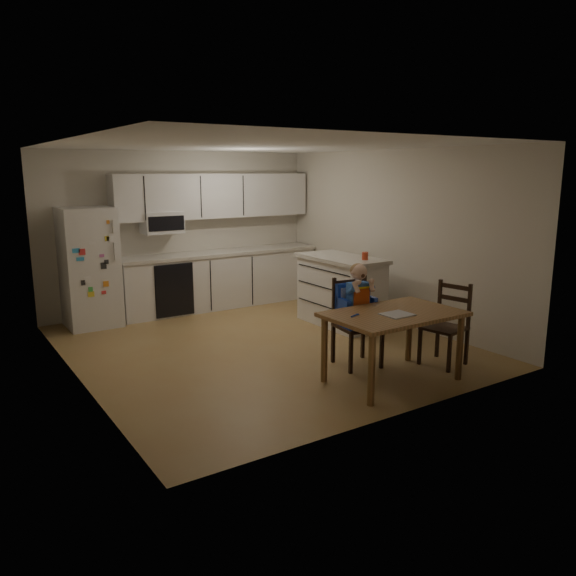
% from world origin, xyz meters
% --- Properties ---
extents(room, '(4.52, 5.01, 2.51)m').
position_xyz_m(room, '(0.00, 0.48, 1.25)').
color(room, olive).
rests_on(room, ground).
extents(refrigerator, '(0.72, 0.70, 1.70)m').
position_xyz_m(refrigerator, '(-1.55, 2.15, 0.85)').
color(refrigerator, silver).
rests_on(refrigerator, ground).
extents(kitchen_run, '(3.37, 0.62, 2.15)m').
position_xyz_m(kitchen_run, '(0.50, 2.24, 0.88)').
color(kitchen_run, silver).
rests_on(kitchen_run, ground).
extents(kitchen_island, '(0.71, 1.35, 1.00)m').
position_xyz_m(kitchen_island, '(1.48, 0.23, 0.50)').
color(kitchen_island, silver).
rests_on(kitchen_island, ground).
extents(red_cup, '(0.09, 0.09, 0.11)m').
position_xyz_m(red_cup, '(1.57, -0.17, 1.05)').
color(red_cup, red).
rests_on(red_cup, kitchen_island).
extents(dining_table, '(1.40, 0.90, 0.75)m').
position_xyz_m(dining_table, '(0.54, -1.83, 0.65)').
color(dining_table, brown).
rests_on(dining_table, ground).
extents(napkin, '(0.30, 0.26, 0.01)m').
position_xyz_m(napkin, '(0.49, -1.93, 0.76)').
color(napkin, '#B3B3B8').
rests_on(napkin, dining_table).
extents(toddler_spoon, '(0.12, 0.06, 0.02)m').
position_xyz_m(toddler_spoon, '(0.09, -1.73, 0.76)').
color(toddler_spoon, '#1C3CB5').
rests_on(toddler_spoon, dining_table).
extents(chair_booster, '(0.51, 0.51, 1.19)m').
position_xyz_m(chair_booster, '(0.55, -1.21, 0.72)').
color(chair_booster, black).
rests_on(chair_booster, ground).
extents(chair_side, '(0.49, 0.49, 0.95)m').
position_xyz_m(chair_side, '(1.48, -1.76, 0.54)').
color(chair_side, black).
rests_on(chair_side, ground).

